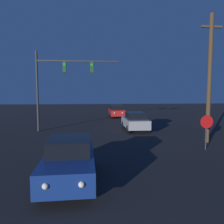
# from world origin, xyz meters

# --- Properties ---
(car_near) EXTENTS (1.92, 4.21, 1.61)m
(car_near) POSITION_xyz_m (-2.08, 6.48, 0.81)
(car_near) COLOR navy
(car_near) RESTS_ON ground_plane
(car_mid) EXTENTS (1.86, 4.18, 1.61)m
(car_mid) POSITION_xyz_m (2.48, 17.05, 0.81)
(car_mid) COLOR #99999E
(car_mid) RESTS_ON ground_plane
(car_far) EXTENTS (1.87, 4.19, 1.61)m
(car_far) POSITION_xyz_m (1.98, 27.15, 0.81)
(car_far) COLOR #B21E1E
(car_far) RESTS_ON ground_plane
(traffic_signal_mast) EXTENTS (6.95, 0.30, 6.75)m
(traffic_signal_mast) POSITION_xyz_m (-4.01, 17.39, 4.56)
(traffic_signal_mast) COLOR #2D2D2D
(traffic_signal_mast) RESTS_ON ground_plane
(stop_sign) EXTENTS (0.75, 0.07, 2.01)m
(stop_sign) POSITION_xyz_m (5.31, 10.34, 1.40)
(stop_sign) COLOR #2D2D2D
(stop_sign) RESTS_ON ground_plane
(utility_pole) EXTENTS (1.38, 0.28, 8.31)m
(utility_pole) POSITION_xyz_m (6.39, 12.17, 4.29)
(utility_pole) COLOR #4C3823
(utility_pole) RESTS_ON ground_plane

